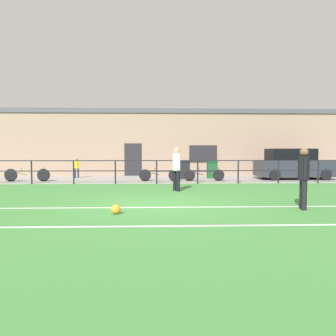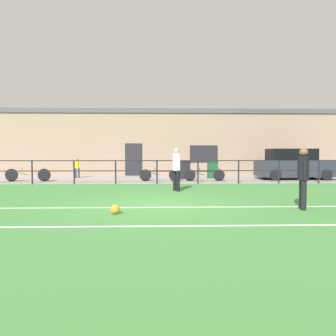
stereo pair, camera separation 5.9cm
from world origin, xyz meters
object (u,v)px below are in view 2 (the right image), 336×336
at_px(soccer_ball_match, 115,209).
at_px(trash_bin_0, 213,170).
at_px(bicycle_parked_1, 204,175).
at_px(trash_bin_1, 184,170).
at_px(spectator_child, 77,166).
at_px(bicycle_parked_2, 28,175).
at_px(bicycle_parked_0, 160,175).
at_px(player_goalkeeper, 303,175).
at_px(parked_car_red, 293,165).
at_px(player_striker, 176,166).

bearing_deg(soccer_ball_match, trash_bin_0, 67.73).
height_order(bicycle_parked_1, trash_bin_1, trash_bin_1).
relative_size(spectator_child, bicycle_parked_2, 0.51).
bearing_deg(bicycle_parked_0, trash_bin_1, 43.17).
xyz_separation_m(player_goalkeeper, parked_car_red, (3.72, 9.10, -0.12)).
height_order(player_striker, trash_bin_1, player_striker).
bearing_deg(bicycle_parked_1, trash_bin_0, 66.95).
relative_size(soccer_ball_match, spectator_child, 0.20).
xyz_separation_m(player_goalkeeper, player_striker, (-3.17, 4.07, 0.04)).
distance_m(player_goalkeeper, spectator_child, 13.44).
distance_m(soccer_ball_match, parked_car_red, 12.94).
relative_size(player_goalkeeper, bicycle_parked_0, 0.77).
bearing_deg(trash_bin_1, parked_car_red, -2.88).
height_order(bicycle_parked_0, trash_bin_0, trash_bin_0).
xyz_separation_m(player_striker, parked_car_red, (6.89, 5.03, -0.15)).
bearing_deg(bicycle_parked_2, bicycle_parked_1, 0.00).
xyz_separation_m(bicycle_parked_0, bicycle_parked_1, (2.34, -0.00, -0.01)).
bearing_deg(soccer_ball_match, spectator_child, 109.15).
bearing_deg(bicycle_parked_2, player_goalkeeper, -37.23).
height_order(soccer_ball_match, trash_bin_0, trash_bin_0).
bearing_deg(player_striker, spectator_child, -164.58).
distance_m(player_goalkeeper, trash_bin_1, 9.72).
distance_m(player_striker, soccer_ball_match, 4.96).
bearing_deg(bicycle_parked_1, soccer_ball_match, -112.12).
relative_size(player_goalkeeper, trash_bin_0, 1.67).
distance_m(soccer_ball_match, bicycle_parked_1, 9.27).
xyz_separation_m(player_striker, bicycle_parked_0, (-0.64, 4.04, -0.63)).
bearing_deg(spectator_child, bicycle_parked_1, 152.51).
xyz_separation_m(bicycle_parked_1, bicycle_parked_2, (-9.20, 0.00, 0.03)).
height_order(spectator_child, trash_bin_0, spectator_child).
bearing_deg(parked_car_red, trash_bin_1, 177.12).
relative_size(parked_car_red, bicycle_parked_1, 1.91).
xyz_separation_m(bicycle_parked_0, trash_bin_0, (3.07, 1.72, 0.18)).
bearing_deg(bicycle_parked_1, player_striker, -112.89).
xyz_separation_m(parked_car_red, trash_bin_0, (-4.45, 0.72, -0.30)).
bearing_deg(player_striker, bicycle_parked_1, 130.81).
distance_m(spectator_child, bicycle_parked_2, 2.95).
xyz_separation_m(parked_car_red, bicycle_parked_0, (-7.52, -0.99, -0.48)).
distance_m(soccer_ball_match, bicycle_parked_0, 8.67).
height_order(player_striker, bicycle_parked_1, player_striker).
bearing_deg(parked_car_red, spectator_child, 174.68).
bearing_deg(player_striker, player_goalkeeper, 11.58).
relative_size(bicycle_parked_2, trash_bin_1, 2.26).
distance_m(spectator_child, trash_bin_1, 6.32).
distance_m(bicycle_parked_0, bicycle_parked_2, 6.86).
height_order(soccer_ball_match, trash_bin_1, trash_bin_1).
distance_m(player_goalkeeper, parked_car_red, 9.83).
bearing_deg(bicycle_parked_2, bicycle_parked_0, 0.00).
height_order(player_goalkeeper, parked_car_red, parked_car_red).
height_order(player_goalkeeper, bicycle_parked_1, player_goalkeeper).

